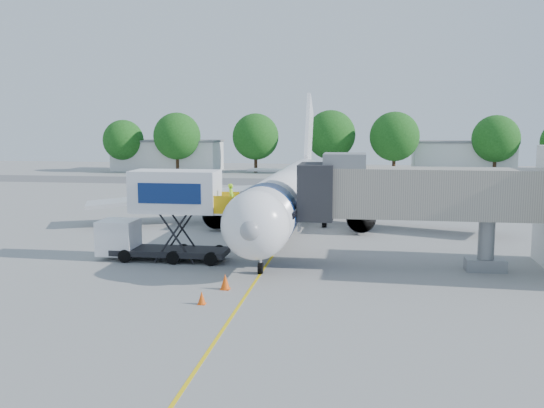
# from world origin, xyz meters

# --- Properties ---
(ground) EXTENTS (160.00, 160.00, 0.00)m
(ground) POSITION_xyz_m (0.00, 0.00, 0.00)
(ground) COLOR gray
(ground) RESTS_ON ground
(guidance_line) EXTENTS (0.15, 70.00, 0.01)m
(guidance_line) POSITION_xyz_m (0.00, 0.00, 0.01)
(guidance_line) COLOR yellow
(guidance_line) RESTS_ON ground
(taxiway_strip) EXTENTS (120.00, 10.00, 0.01)m
(taxiway_strip) POSITION_xyz_m (0.00, 42.00, 0.00)
(taxiway_strip) COLOR #59595B
(taxiway_strip) RESTS_ON ground
(aircraft) EXTENTS (34.17, 37.73, 11.35)m
(aircraft) POSITION_xyz_m (0.00, 4.12, 2.95)
(aircraft) COLOR white
(aircraft) RESTS_ON ground
(jet_bridge) EXTENTS (13.90, 3.20, 6.60)m
(jet_bridge) POSITION_xyz_m (7.99, -7.00, 4.34)
(jet_bridge) COLOR #9D9786
(jet_bridge) RESTS_ON ground
(catering_hiloader) EXTENTS (8.50, 2.44, 5.50)m
(catering_hiloader) POSITION_xyz_m (-6.27, -7.00, 2.76)
(catering_hiloader) COLOR black
(catering_hiloader) RESTS_ON ground
(ground_tug) EXTENTS (4.03, 2.30, 1.55)m
(ground_tug) POSITION_xyz_m (-0.64, -16.41, 0.81)
(ground_tug) COLOR silver
(ground_tug) RESTS_ON ground
(safety_cone_a) EXTENTS (0.50, 0.50, 0.79)m
(safety_cone_a) POSITION_xyz_m (-1.24, -12.90, 0.38)
(safety_cone_a) COLOR #E84E0C
(safety_cone_a) RESTS_ON ground
(safety_cone_b) EXTENTS (0.38, 0.38, 0.61)m
(safety_cone_b) POSITION_xyz_m (-1.76, -15.53, 0.29)
(safety_cone_b) COLOR #E84E0C
(safety_cone_b) RESTS_ON ground
(outbuilding_left) EXTENTS (18.40, 8.40, 5.30)m
(outbuilding_left) POSITION_xyz_m (-28.00, 60.00, 2.66)
(outbuilding_left) COLOR silver
(outbuilding_left) RESTS_ON ground
(outbuilding_right) EXTENTS (16.40, 7.40, 5.30)m
(outbuilding_right) POSITION_xyz_m (22.00, 62.00, 2.66)
(outbuilding_right) COLOR silver
(outbuilding_right) RESTS_ON ground
(tree_a) EXTENTS (6.88, 6.88, 8.77)m
(tree_a) POSITION_xyz_m (-34.77, 56.76, 5.32)
(tree_a) COLOR #382314
(tree_a) RESTS_ON ground
(tree_b) EXTENTS (7.82, 7.82, 9.97)m
(tree_b) POSITION_xyz_m (-25.07, 56.05, 6.05)
(tree_b) COLOR #382314
(tree_b) RESTS_ON ground
(tree_c) EXTENTS (7.71, 7.71, 9.83)m
(tree_c) POSITION_xyz_m (-12.08, 57.86, 5.96)
(tree_c) COLOR #382314
(tree_c) RESTS_ON ground
(tree_d) EXTENTS (8.12, 8.12, 10.35)m
(tree_d) POSITION_xyz_m (0.33, 58.86, 6.28)
(tree_d) COLOR #382314
(tree_d) RESTS_ON ground
(tree_e) EXTENTS (7.88, 7.88, 10.04)m
(tree_e) POSITION_xyz_m (10.57, 56.71, 6.09)
(tree_e) COLOR #382314
(tree_e) RESTS_ON ground
(tree_f) EXTENTS (7.45, 7.45, 9.50)m
(tree_f) POSITION_xyz_m (26.42, 58.50, 5.76)
(tree_f) COLOR #382314
(tree_f) RESTS_ON ground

